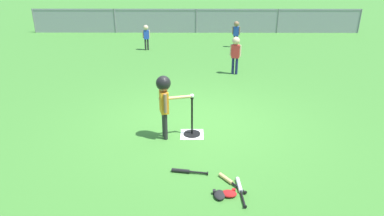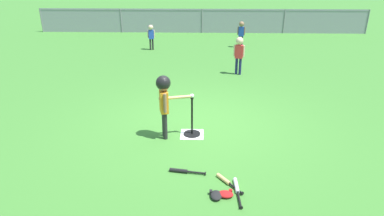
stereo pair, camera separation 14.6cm
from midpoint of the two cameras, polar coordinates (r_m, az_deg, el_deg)
ground_plane at (r=6.86m, az=1.84°, el=-2.65°), size 60.00×60.00×0.00m
home_plate at (r=6.41m, az=0.65°, el=-4.51°), size 0.44×0.44×0.01m
batting_tee at (r=6.35m, az=0.66°, el=-3.53°), size 0.32×0.32×0.76m
baseball_on_tee at (r=6.09m, az=0.69°, el=2.10°), size 0.07×0.07×0.07m
batter_child at (r=5.97m, az=-4.12°, el=2.34°), size 0.63×0.34×1.21m
fielder_deep_center at (r=10.00m, az=8.49°, el=9.68°), size 0.32×0.22×1.12m
fielder_near_right at (r=13.69m, az=8.74°, el=12.92°), size 0.30×0.20×1.03m
fielder_deep_right at (r=13.23m, az=-6.70°, el=12.49°), size 0.28×0.19×0.96m
spare_bat_silver at (r=4.96m, az=8.56°, el=-13.46°), size 0.08×0.65×0.06m
spare_bat_wood at (r=5.09m, az=6.69°, el=-12.31°), size 0.38×0.49×0.06m
spare_bat_black at (r=5.27m, az=-0.85°, el=-10.73°), size 0.57×0.14×0.06m
glove_by_plate at (r=4.79m, az=5.01°, el=-14.65°), size 0.17×0.22×0.07m
glove_near_bats at (r=4.82m, az=6.69°, el=-14.43°), size 0.24×0.18×0.07m
outfield_fence at (r=16.87m, az=1.99°, el=14.81°), size 16.06×0.06×1.15m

